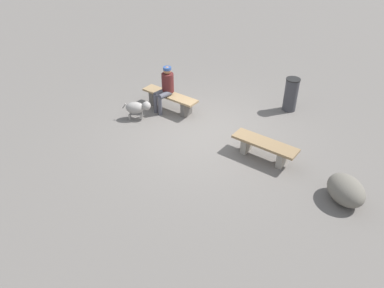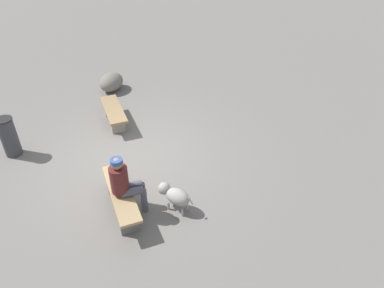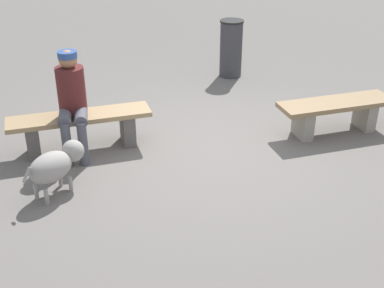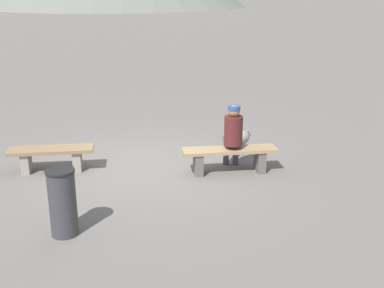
{
  "view_description": "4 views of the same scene",
  "coord_description": "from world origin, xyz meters",
  "px_view_note": "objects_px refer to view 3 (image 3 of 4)",
  "views": [
    {
      "loc": [
        -5.49,
        6.02,
        5.27
      ],
      "look_at": [
        -0.51,
        0.98,
        0.4
      ],
      "focal_mm": 35.23,
      "sensor_mm": 36.0,
      "label": 1
    },
    {
      "loc": [
        6.68,
        -0.15,
        4.99
      ],
      "look_at": [
        0.64,
        1.34,
        0.63
      ],
      "focal_mm": 33.12,
      "sensor_mm": 36.0,
      "label": 2
    },
    {
      "loc": [
        1.15,
        5.52,
        2.97
      ],
      "look_at": [
        0.49,
        1.46,
        0.85
      ],
      "focal_mm": 47.65,
      "sensor_mm": 36.0,
      "label": 3
    },
    {
      "loc": [
        0.96,
        -8.61,
        3.32
      ],
      "look_at": [
        0.9,
        0.17,
        0.4
      ],
      "focal_mm": 45.44,
      "sensor_mm": 36.0,
      "label": 4
    }
  ],
  "objects_px": {
    "bench_right": "(81,126)",
    "trash_bin": "(231,48)",
    "bench_left": "(336,111)",
    "dog": "(56,164)",
    "seated_person": "(72,97)"
  },
  "relations": [
    {
      "from": "bench_right",
      "to": "trash_bin",
      "type": "xyz_separation_m",
      "value": [
        -2.43,
        -2.34,
        0.16
      ]
    },
    {
      "from": "bench_left",
      "to": "dog",
      "type": "relative_size",
      "value": 2.49
    },
    {
      "from": "bench_left",
      "to": "seated_person",
      "type": "relative_size",
      "value": 1.25
    },
    {
      "from": "bench_right",
      "to": "seated_person",
      "type": "xyz_separation_m",
      "value": [
        0.06,
        0.09,
        0.42
      ]
    },
    {
      "from": "trash_bin",
      "to": "bench_right",
      "type": "bearing_deg",
      "value": 43.83
    },
    {
      "from": "bench_left",
      "to": "dog",
      "type": "xyz_separation_m",
      "value": [
        3.5,
        0.92,
        0.04
      ]
    },
    {
      "from": "bench_right",
      "to": "trash_bin",
      "type": "distance_m",
      "value": 3.38
    },
    {
      "from": "bench_left",
      "to": "seated_person",
      "type": "bearing_deg",
      "value": -7.4
    },
    {
      "from": "bench_right",
      "to": "seated_person",
      "type": "relative_size",
      "value": 1.39
    },
    {
      "from": "dog",
      "to": "bench_right",
      "type": "bearing_deg",
      "value": 33.73
    },
    {
      "from": "seated_person",
      "to": "trash_bin",
      "type": "bearing_deg",
      "value": -136.52
    },
    {
      "from": "bench_right",
      "to": "dog",
      "type": "height_order",
      "value": "dog"
    },
    {
      "from": "bench_left",
      "to": "trash_bin",
      "type": "bearing_deg",
      "value": -78.54
    },
    {
      "from": "bench_right",
      "to": "seated_person",
      "type": "height_order",
      "value": "seated_person"
    },
    {
      "from": "bench_left",
      "to": "bench_right",
      "type": "xyz_separation_m",
      "value": [
        3.28,
        -0.06,
        0.01
      ]
    }
  ]
}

